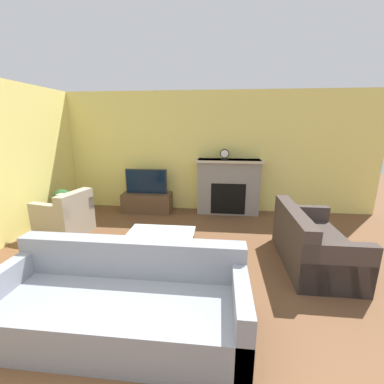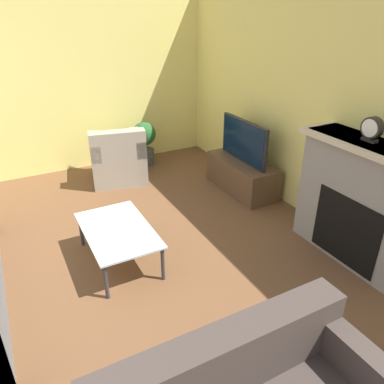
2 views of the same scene
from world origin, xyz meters
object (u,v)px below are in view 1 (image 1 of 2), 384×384
Objects in this scene: couch_loveseat at (311,245)px; armchair_by_window at (66,218)px; couch_sectional at (122,304)px; coffee_table at (161,235)px; potted_plant at (63,204)px; mantel_clock at (225,154)px; tv at (146,181)px.

couch_loveseat and armchair_by_window have the same top height.
coffee_table is at bearing 88.41° from couch_sectional.
potted_plant is 3.03× the size of mantel_clock.
mantel_clock reaches higher than armchair_by_window.
couch_loveseat is 2.24× the size of potted_plant.
mantel_clock is at bearing 74.55° from couch_sectional.
couch_sectional is at bearing -78.00° from tv.
couch_loveseat is at bearing 33.77° from couch_sectional.
armchair_by_window reaches higher than coffee_table.
potted_plant is (-1.54, -0.83, -0.32)m from tv.
armchair_by_window is (-1.89, 2.12, 0.02)m from couch_sectional.
couch_loveseat is 1.71× the size of armchair_by_window.
couch_sectional is at bearing 53.46° from armchair_by_window.
couch_loveseat is at bearing 93.33° from armchair_by_window.
couch_loveseat is 2.21m from coffee_table.
tv is at bearing 28.47° from potted_plant.
couch_sectional is 3.93m from mantel_clock.
couch_loveseat is at bearing -14.67° from potted_plant.
potted_plant is 3.56m from mantel_clock.
armchair_by_window is at bearing -152.20° from mantel_clock.
tv is 1.87m from mantel_clock.
couch_loveseat is at bearing 0.20° from coffee_table.
couch_sectional is 2.63× the size of armchair_by_window.
couch_sectional is at bearing -91.59° from coffee_table.
mantel_clock reaches higher than couch_loveseat.
potted_plant is at bearing 152.83° from coffee_table.
mantel_clock reaches higher than potted_plant.
tv is 3.64m from couch_loveseat.
mantel_clock reaches higher than couch_sectional.
tv reaches higher than couch_sectional.
mantel_clock reaches higher than tv.
couch_sectional reaches higher than potted_plant.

